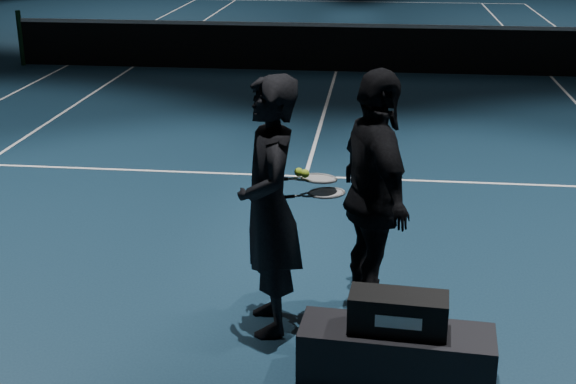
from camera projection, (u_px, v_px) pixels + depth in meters
The scene contains 13 objects.
floor at pixel (336, 72), 15.71m from camera, with size 36.00×36.00×0.00m, color #0D2031.
court_lines at pixel (336, 72), 15.71m from camera, with size 10.98×23.78×0.01m, color white, non-canonical shape.
net_post_left at pixel (21, 38), 16.21m from camera, with size 0.10×0.10×1.10m, color black.
net_mesh at pixel (336, 49), 15.56m from camera, with size 12.80×0.02×0.86m, color black.
net_tape at pixel (337, 25), 15.40m from camera, with size 12.80×0.03×0.07m, color white.
player_bench at pixel (396, 355), 5.53m from camera, with size 1.33×0.44×0.40m, color black.
racket_bag at pixel (398, 312), 5.41m from camera, with size 0.66×0.28×0.27m, color black.
bag_signature at pixel (398, 323), 5.28m from camera, with size 0.31×0.00×0.09m, color white.
player_a at pixel (269, 207), 5.97m from camera, with size 0.73×0.48×2.00m, color black.
player_b at pixel (375, 196), 6.20m from camera, with size 1.17×0.49×2.00m, color black.
racket_lower at pixel (327, 193), 6.07m from camera, with size 0.68×0.22×0.03m, color black, non-canonical shape.
racket_upper at pixel (319, 178), 6.06m from camera, with size 0.68×0.22×0.03m, color black, non-canonical shape.
tennis_balls at pixel (302, 170), 5.96m from camera, with size 0.12×0.10×0.12m, color #AAC72A, non-canonical shape.
Camera 1 is at (0.84, -15.58, 3.14)m, focal length 50.00 mm.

